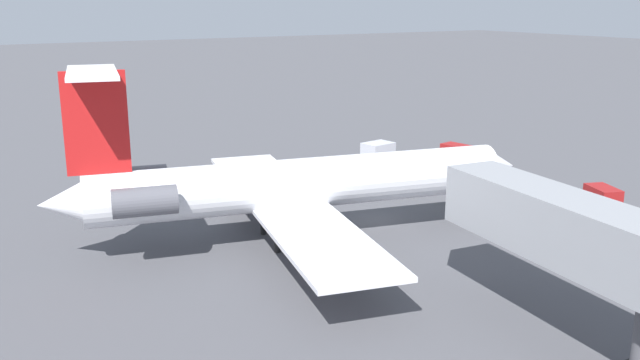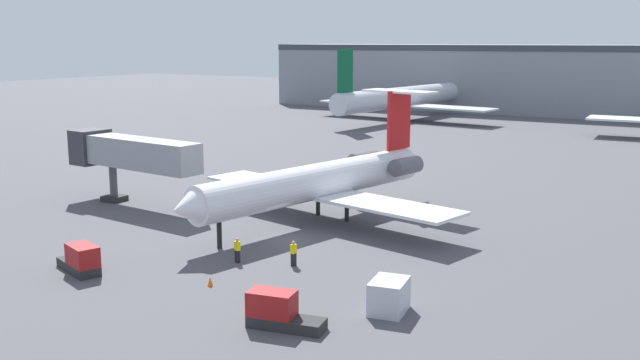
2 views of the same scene
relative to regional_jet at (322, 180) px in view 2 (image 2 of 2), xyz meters
name	(u,v)px [view 2 (image 2 of 2)]	position (x,y,z in m)	size (l,w,h in m)	color
ground_plane	(281,239)	(-0.07, -6.12, -3.47)	(400.00, 400.00, 0.10)	#4C4C51
regional_jet	(322,180)	(0.00, 0.00, 0.00)	(25.16, 27.96, 10.11)	white
jet_bridge	(126,153)	(-18.19, -3.39, 1.25)	(14.91, 4.51, 6.38)	gray
ground_crew_marshaller	(237,250)	(0.74, -12.65, -2.57)	(0.47, 0.38, 1.69)	black
ground_crew_loader	(294,253)	(4.34, -11.37, -2.57)	(0.31, 0.43, 1.69)	black
baggage_tug_lead	(278,312)	(9.13, -20.51, -2.59)	(4.18, 2.07, 1.90)	#262628
baggage_tug_trailing	(81,260)	(-6.54, -19.37, -2.59)	(4.24, 2.70, 1.90)	#262628
cargo_container_uld	(389,296)	(13.16, -15.73, -2.52)	(2.18, 2.70, 1.81)	silver
traffic_cone_near	(254,297)	(5.89, -18.06, -3.15)	(0.36, 0.36, 0.55)	orange
traffic_cone_mid	(372,289)	(11.07, -13.55, -3.15)	(0.36, 0.36, 0.55)	orange
traffic_cone_far	(210,282)	(2.09, -17.24, -3.15)	(0.36, 0.36, 0.55)	orange
terminal_building	(575,79)	(-0.07, 102.05, 3.40)	(127.04, 22.55, 13.61)	gray
parked_airliner_west_end	(403,98)	(-24.70, 73.14, 0.73)	(35.21, 41.46, 13.13)	silver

